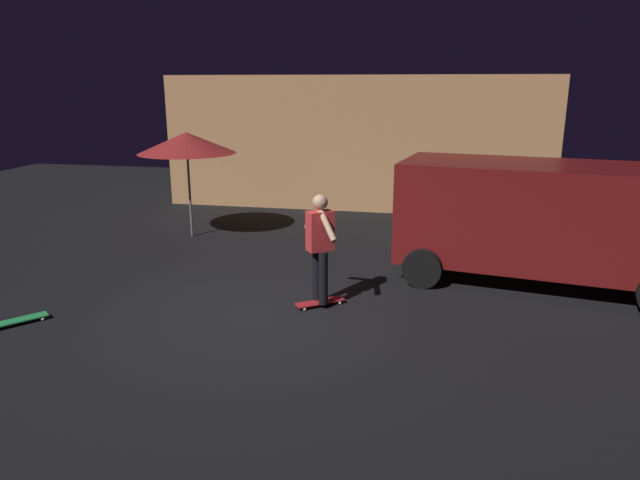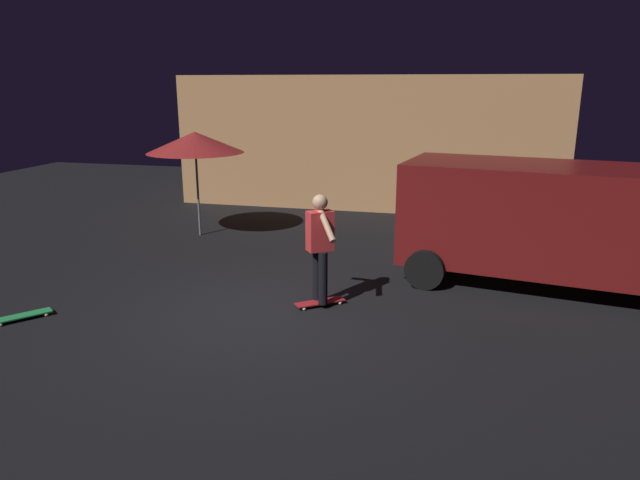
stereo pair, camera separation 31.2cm
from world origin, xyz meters
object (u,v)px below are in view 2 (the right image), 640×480
(parked_van, at_px, (546,218))
(skater, at_px, (320,241))
(patio_umbrella, at_px, (195,142))
(skateboard_spare, at_px, (22,316))
(skateboard_ridden, at_px, (320,302))

(parked_van, height_order, skater, parked_van)
(patio_umbrella, height_order, skateboard_spare, patio_umbrella)
(parked_van, bearing_deg, skateboard_ridden, -151.48)
(parked_van, xyz_separation_m, skateboard_spare, (-7.47, -3.40, -1.11))
(skateboard_spare, relative_size, skater, 0.44)
(skateboard_spare, bearing_deg, skateboard_ridden, 20.82)
(parked_van, relative_size, skater, 2.91)
(parked_van, relative_size, skateboard_spare, 6.63)
(patio_umbrella, xyz_separation_m, skateboard_ridden, (3.63, -3.48, -2.02))
(skateboard_ridden, distance_m, skater, 0.98)
(skateboard_spare, bearing_deg, patio_umbrella, 85.06)
(patio_umbrella, relative_size, skater, 1.38)
(parked_van, distance_m, skater, 3.88)
(patio_umbrella, relative_size, skateboard_spare, 3.14)
(skateboard_ridden, height_order, skater, skater)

